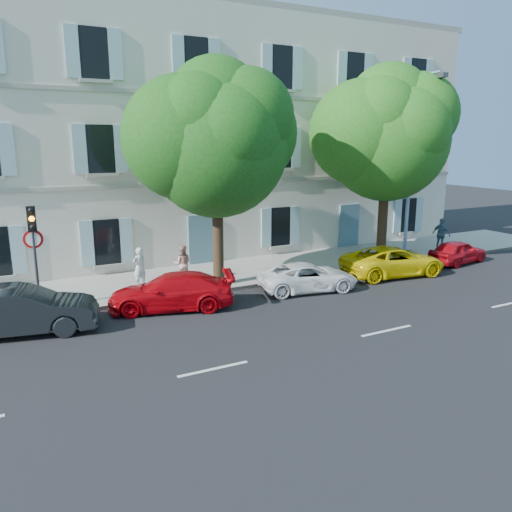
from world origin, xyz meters
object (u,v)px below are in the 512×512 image
car_red_coupe (171,292)px  car_yellow_supercar (393,261)px  street_lamp (413,158)px  pedestrian_c (441,234)px  car_dark_sedan (22,311)px  pedestrian_a (139,267)px  tree_left (216,146)px  car_red_hatchback (458,252)px  car_white_coupe (308,277)px  road_sign (35,252)px  pedestrian_b (182,264)px  tree_right (387,140)px  traffic_light (33,236)px

car_red_coupe → car_yellow_supercar: size_ratio=0.94×
car_red_coupe → street_lamp: 13.56m
pedestrian_c → street_lamp: bearing=90.7°
street_lamp → car_dark_sedan: bearing=-174.6°
car_red_coupe → pedestrian_a: size_ratio=2.74×
tree_left → pedestrian_a: size_ratio=5.32×
car_yellow_supercar → pedestrian_c: 5.92m
car_red_hatchback → pedestrian_c: bearing=-35.7°
car_white_coupe → car_yellow_supercar: car_yellow_supercar is taller
road_sign → pedestrian_b: bearing=9.9°
street_lamp → car_red_coupe: bearing=-173.2°
street_lamp → pedestrian_a: (-13.13, 1.30, -4.18)m
tree_right → car_white_coupe: bearing=-156.4°
traffic_light → pedestrian_b: bearing=11.2°
car_red_hatchback → tree_right: tree_right is taller
car_red_hatchback → street_lamp: 5.17m
traffic_light → pedestrian_b: size_ratio=2.33×
car_yellow_supercar → pedestrian_b: 9.41m
car_white_coupe → tree_right: bearing=-55.7°
traffic_light → pedestrian_c: 20.14m
car_yellow_supercar → pedestrian_c: bearing=-60.6°
tree_right → pedestrian_c: size_ratio=5.18×
car_white_coupe → street_lamp: 8.62m
car_red_coupe → road_sign: road_sign is taller
car_dark_sedan → car_yellow_supercar: 15.24m
pedestrian_a → pedestrian_c: 16.21m
car_white_coupe → traffic_light: bearing=89.7°
car_yellow_supercar → pedestrian_b: size_ratio=3.03×
car_yellow_supercar → tree_left: size_ratio=0.55×
tree_right → car_red_coupe: bearing=-168.7°
car_dark_sedan → tree_right: tree_right is taller
car_dark_sedan → pedestrian_a: pedestrian_a is taller
pedestrian_b → pedestrian_c: 14.44m
car_red_hatchback → pedestrian_b: (-13.38, 2.54, 0.35)m
pedestrian_a → pedestrian_b: pedestrian_a is taller
car_red_coupe → car_white_coupe: 5.64m
pedestrian_a → car_dark_sedan: bearing=13.9°
car_white_coupe → car_red_hatchback: size_ratio=1.18×
car_yellow_supercar → traffic_light: size_ratio=1.30×
car_dark_sedan → tree_left: bearing=-64.6°
tree_right → pedestrian_c: tree_right is taller
car_red_hatchback → car_red_coupe: bearing=82.0°
car_red_hatchback → pedestrian_a: pedestrian_a is taller
car_yellow_supercar → tree_left: 9.46m
car_white_coupe → car_yellow_supercar: size_ratio=0.85×
pedestrian_c → tree_left: bearing=80.3°
street_lamp → tree_right: bearing=138.4°
tree_left → pedestrian_a: tree_left is taller
tree_right → pedestrian_c: bearing=-2.1°
car_dark_sedan → car_white_coupe: size_ratio=1.13×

